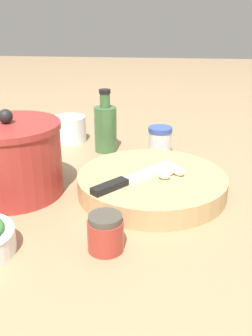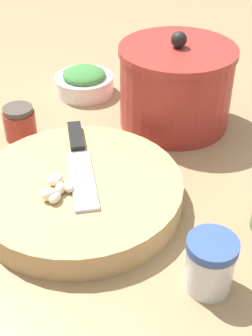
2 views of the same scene
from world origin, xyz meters
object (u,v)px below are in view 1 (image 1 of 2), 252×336
stock_pot (11,159)px  honey_jar (106,233)px  oil_bottle (106,127)px  cutting_board (152,184)px  chef_knife (131,179)px  coffee_mug (70,129)px  spice_jar (160,141)px  garlic_cloves (171,172)px

stock_pot → honey_jar: bearing=-129.0°
oil_bottle → stock_pot: 0.31m
cutting_board → chef_knife: (-0.04, 0.04, 0.03)m
coffee_mug → stock_pot: stock_pot is taller
chef_knife → oil_bottle: bearing=149.2°
oil_bottle → coffee_mug: bearing=59.3°
coffee_mug → spice_jar: bearing=-107.7°
cutting_board → chef_knife: size_ratio=1.66×
chef_knife → honey_jar: bearing=-57.5°
garlic_cloves → coffee_mug: 0.43m
garlic_cloves → honey_jar: bearing=153.9°
cutting_board → coffee_mug: bearing=38.8°
spice_jar → oil_bottle: (0.01, 0.15, 0.03)m
garlic_cloves → oil_bottle: size_ratio=0.34×
cutting_board → chef_knife: bearing=133.4°
chef_knife → garlic_cloves: garlic_cloves is taller
spice_jar → honey_jar: bearing=170.8°
cutting_board → chef_knife: chef_knife is taller
spice_jar → coffee_mug: (0.08, 0.26, -0.00)m
cutting_board → garlic_cloves: 0.05m
garlic_cloves → oil_bottle: 0.31m
coffee_mug → cutting_board: bearing=-141.2°
oil_bottle → stock_pot: stock_pot is taller
honey_jar → stock_pot: 0.29m
spice_jar → cutting_board: bearing=177.6°
cutting_board → garlic_cloves: size_ratio=5.41×
garlic_cloves → oil_bottle: (0.25, 0.18, 0.02)m
cutting_board → spice_jar: bearing=-2.4°
honey_jar → garlic_cloves: bearing=-26.1°
spice_jar → coffee_mug: bearing=72.3°
garlic_cloves → chef_knife: bearing=113.4°
garlic_cloves → oil_bottle: bearing=35.3°
garlic_cloves → stock_pot: (-0.03, 0.33, 0.03)m
chef_knife → oil_bottle: 0.30m
chef_knife → spice_jar: bearing=119.8°
stock_pot → oil_bottle: bearing=-28.3°
stock_pot → coffee_mug: bearing=-5.3°
garlic_cloves → spice_jar: 0.24m
spice_jar → chef_knife: bearing=169.7°
spice_jar → stock_pot: stock_pot is taller
spice_jar → stock_pot: 0.40m
chef_knife → honey_jar: honey_jar is taller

